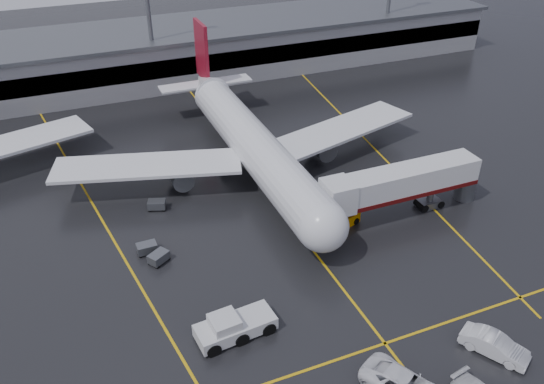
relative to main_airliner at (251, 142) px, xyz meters
name	(u,v)px	position (x,y,z in m)	size (l,w,h in m)	color
ground	(281,209)	(0.00, -9.70, -4.21)	(220.00, 220.00, 0.00)	black
apron_line_centre	(281,209)	(0.00, -9.70, -4.20)	(0.25, 90.00, 0.02)	gold
apron_line_stop	(385,343)	(0.00, -31.70, -4.20)	(60.00, 0.25, 0.02)	gold
apron_line_left	(92,202)	(-20.00, 0.30, -4.20)	(0.25, 70.00, 0.02)	gold
apron_line_right	(371,145)	(18.00, 0.30, -4.20)	(0.25, 70.00, 0.02)	gold
terminal	(175,51)	(0.00, 38.23, 0.11)	(122.00, 19.00, 8.60)	gray
light_mast_mid	(147,3)	(-5.00, 32.30, 10.27)	(3.00, 1.20, 25.45)	#595B60
main_airliner	(251,142)	(0.00, 0.00, 0.00)	(48.80, 45.60, 14.10)	silver
jet_bridge	(402,185)	(11.87, -15.70, -0.28)	(19.90, 3.40, 6.05)	silver
pushback_tractor	(233,327)	(-11.45, -25.91, -3.24)	(7.04, 3.48, 2.44)	silver
belt_loader	(342,221)	(4.95, -15.15, -3.58)	(4.37, 2.95, 2.56)	orange
service_van_c	(495,345)	(7.64, -36.01, -3.30)	(1.93, 5.52, 1.82)	silver
baggage_cart_a	(159,257)	(-15.14, -13.73, -3.58)	(2.39, 2.18, 1.12)	#595B60
baggage_cart_b	(147,248)	(-15.91, -11.77, -3.58)	(2.03, 1.34, 1.12)	#595B60
baggage_cart_c	(157,204)	(-13.17, -4.12, -3.58)	(2.33, 1.91, 1.12)	#595B60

